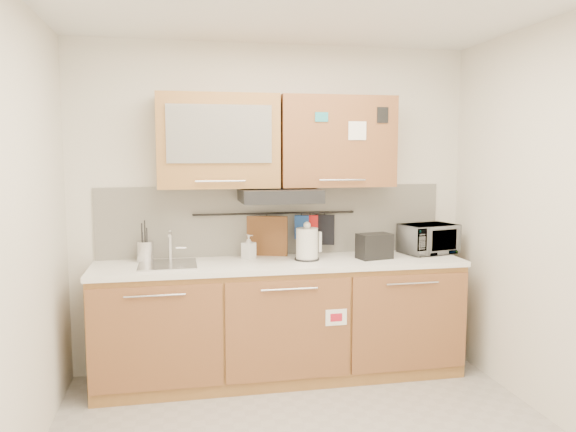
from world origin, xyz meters
name	(u,v)px	position (x,y,z in m)	size (l,w,h in m)	color
wall_back	(274,208)	(0.00, 1.50, 1.30)	(3.20, 3.20, 0.00)	silver
wall_left	(7,243)	(-1.60, 0.00, 1.30)	(3.00, 3.00, 0.00)	silver
wall_right	(576,227)	(1.60, 0.00, 1.30)	(3.00, 3.00, 0.00)	silver
base_cabinet	(281,326)	(0.00, 1.19, 0.41)	(2.80, 0.64, 0.88)	#AF793E
countertop	(281,264)	(0.00, 1.19, 0.90)	(2.82, 0.62, 0.04)	white
backsplash	(274,220)	(0.00, 1.49, 1.20)	(2.80, 0.02, 0.56)	silver
upper_cabinets	(277,141)	(0.00, 1.32, 1.83)	(1.82, 0.37, 0.70)	#AF793E
range_hood	(280,195)	(0.00, 1.25, 1.42)	(0.60, 0.46, 0.10)	black
sink	(168,264)	(-0.85, 1.21, 0.92)	(0.42, 0.40, 0.26)	silver
utensil_rail	(275,213)	(0.00, 1.45, 1.26)	(0.02, 0.02, 1.30)	black
utensil_crock	(145,251)	(-1.02, 1.36, 1.00)	(0.14, 0.14, 0.32)	silver
kettle	(307,245)	(0.21, 1.20, 1.04)	(0.22, 0.20, 0.30)	silver
toaster	(374,246)	(0.74, 1.15, 1.02)	(0.29, 0.21, 0.20)	black
microwave	(428,239)	(1.25, 1.29, 1.04)	(0.43, 0.29, 0.24)	#999999
soap_bottle	(249,247)	(-0.23, 1.34, 1.02)	(0.09, 0.09, 0.19)	#999999
cutting_board	(267,241)	(-0.07, 1.44, 1.04)	(0.33, 0.02, 0.40)	brown
oven_mitt	(302,227)	(0.22, 1.44, 1.14)	(0.12, 0.03, 0.19)	#214999
dark_pouch	(325,230)	(0.41, 1.44, 1.12)	(0.16, 0.04, 0.24)	black
pot_holder	(310,224)	(0.29, 1.44, 1.17)	(0.12, 0.02, 0.15)	red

